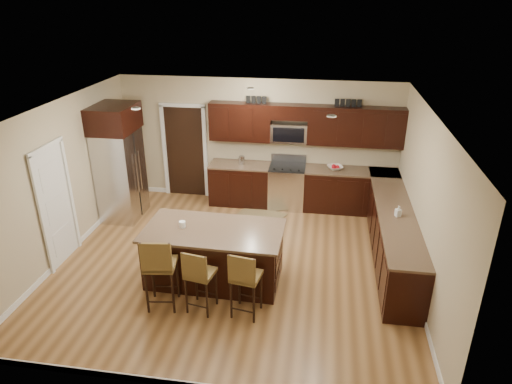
% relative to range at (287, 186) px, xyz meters
% --- Properties ---
extents(floor, '(6.00, 6.00, 0.00)m').
position_rel_range_xyz_m(floor, '(-0.68, -2.45, -0.47)').
color(floor, olive).
rests_on(floor, ground).
extents(ceiling, '(6.00, 6.00, 0.00)m').
position_rel_range_xyz_m(ceiling, '(-0.68, -2.45, 2.23)').
color(ceiling, silver).
rests_on(ceiling, wall_back).
extents(wall_back, '(6.00, 0.00, 6.00)m').
position_rel_range_xyz_m(wall_back, '(-0.68, 0.30, 0.88)').
color(wall_back, tan).
rests_on(wall_back, floor).
extents(wall_left, '(0.00, 5.50, 5.50)m').
position_rel_range_xyz_m(wall_left, '(-3.68, -2.45, 0.88)').
color(wall_left, tan).
rests_on(wall_left, floor).
extents(wall_right, '(0.00, 5.50, 5.50)m').
position_rel_range_xyz_m(wall_right, '(2.32, -2.45, 0.88)').
color(wall_right, tan).
rests_on(wall_right, floor).
extents(base_cabinets, '(4.02, 3.96, 0.92)m').
position_rel_range_xyz_m(base_cabinets, '(1.22, -1.01, -0.01)').
color(base_cabinets, black).
rests_on(base_cabinets, floor).
extents(upper_cabinets, '(4.00, 0.33, 0.80)m').
position_rel_range_xyz_m(upper_cabinets, '(0.36, 0.13, 1.37)').
color(upper_cabinets, black).
rests_on(upper_cabinets, wall_back).
extents(range, '(0.76, 0.64, 1.11)m').
position_rel_range_xyz_m(range, '(0.00, 0.00, 0.00)').
color(range, silver).
rests_on(range, floor).
extents(microwave, '(0.76, 0.31, 0.40)m').
position_rel_range_xyz_m(microwave, '(0.00, 0.15, 1.15)').
color(microwave, silver).
rests_on(microwave, upper_cabinets).
extents(doorway, '(0.85, 0.03, 2.06)m').
position_rel_range_xyz_m(doorway, '(-2.33, 0.28, 0.56)').
color(doorway, black).
rests_on(doorway, floor).
extents(pantry_door, '(0.03, 0.80, 2.04)m').
position_rel_range_xyz_m(pantry_door, '(-3.66, -2.75, 0.55)').
color(pantry_door, white).
rests_on(pantry_door, floor).
extents(letter_decor, '(2.20, 0.03, 0.15)m').
position_rel_range_xyz_m(letter_decor, '(0.22, 0.13, 1.82)').
color(letter_decor, black).
rests_on(letter_decor, upper_cabinets).
extents(island, '(2.21, 1.19, 0.92)m').
position_rel_range_xyz_m(island, '(-0.90, -2.94, -0.04)').
color(island, black).
rests_on(island, floor).
extents(stool_left, '(0.50, 0.50, 1.18)m').
position_rel_range_xyz_m(stool_left, '(-1.49, -3.78, 0.27)').
color(stool_left, brown).
rests_on(stool_left, floor).
extents(stool_mid, '(0.45, 0.45, 1.03)m').
position_rel_range_xyz_m(stool_mid, '(-0.92, -3.78, 0.17)').
color(stool_mid, brown).
rests_on(stool_mid, floor).
extents(stool_right, '(0.46, 0.46, 1.07)m').
position_rel_range_xyz_m(stool_right, '(-0.25, -3.78, 0.19)').
color(stool_right, brown).
rests_on(stool_right, floor).
extents(refrigerator, '(0.79, 0.98, 2.35)m').
position_rel_range_xyz_m(refrigerator, '(-3.30, -0.99, 0.73)').
color(refrigerator, silver).
rests_on(refrigerator, floor).
extents(floor_mat, '(1.11, 0.91, 0.01)m').
position_rel_range_xyz_m(floor_mat, '(-0.49, -0.56, -0.47)').
color(floor_mat, olive).
rests_on(floor_mat, floor).
extents(fruit_bowl, '(0.41, 0.41, 0.08)m').
position_rel_range_xyz_m(fruit_bowl, '(0.99, -0.00, 0.49)').
color(fruit_bowl, silver).
rests_on(fruit_bowl, base_cabinets).
extents(soap_bottle, '(0.11, 0.11, 0.18)m').
position_rel_range_xyz_m(soap_bottle, '(2.02, -2.01, 0.54)').
color(soap_bottle, '#B2B2B2').
rests_on(soap_bottle, base_cabinets).
extents(canister_tall, '(0.12, 0.12, 0.18)m').
position_rel_range_xyz_m(canister_tall, '(-0.98, -0.00, 0.54)').
color(canister_tall, silver).
rests_on(canister_tall, base_cabinets).
extents(canister_short, '(0.11, 0.11, 0.14)m').
position_rel_range_xyz_m(canister_short, '(-1.01, -0.00, 0.52)').
color(canister_short, silver).
rests_on(canister_short, base_cabinets).
extents(island_jar, '(0.10, 0.10, 0.10)m').
position_rel_range_xyz_m(island_jar, '(-1.40, -2.94, 0.50)').
color(island_jar, white).
rests_on(island_jar, island).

